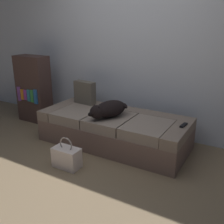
{
  "coord_description": "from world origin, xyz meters",
  "views": [
    {
      "loc": [
        1.64,
        -1.84,
        1.61
      ],
      "look_at": [
        0.0,
        0.99,
        0.48
      ],
      "focal_mm": 42.0,
      "sensor_mm": 36.0,
      "label": 1
    }
  ],
  "objects_px": {
    "handbag": "(67,157)",
    "dog_dark": "(108,109)",
    "throw_pillow": "(85,93)",
    "tv_remote": "(184,125)",
    "couch": "(114,129)",
    "bookshelf": "(34,89)"
  },
  "relations": [
    {
      "from": "dog_dark",
      "to": "handbag",
      "type": "xyz_separation_m",
      "value": [
        -0.15,
        -0.68,
        -0.41
      ]
    },
    {
      "from": "throw_pillow",
      "to": "handbag",
      "type": "relative_size",
      "value": 0.9
    },
    {
      "from": "couch",
      "to": "bookshelf",
      "type": "relative_size",
      "value": 1.82
    },
    {
      "from": "tv_remote",
      "to": "handbag",
      "type": "height_order",
      "value": "tv_remote"
    },
    {
      "from": "tv_remote",
      "to": "handbag",
      "type": "distance_m",
      "value": 1.43
    },
    {
      "from": "tv_remote",
      "to": "bookshelf",
      "type": "height_order",
      "value": "bookshelf"
    },
    {
      "from": "tv_remote",
      "to": "bookshelf",
      "type": "bearing_deg",
      "value": -175.08
    },
    {
      "from": "handbag",
      "to": "throw_pillow",
      "type": "bearing_deg",
      "value": 114.25
    },
    {
      "from": "couch",
      "to": "dog_dark",
      "type": "bearing_deg",
      "value": -95.65
    },
    {
      "from": "couch",
      "to": "throw_pillow",
      "type": "xyz_separation_m",
      "value": [
        -0.63,
        0.22,
        0.39
      ]
    },
    {
      "from": "throw_pillow",
      "to": "handbag",
      "type": "height_order",
      "value": "throw_pillow"
    },
    {
      "from": "couch",
      "to": "handbag",
      "type": "bearing_deg",
      "value": -101.57
    },
    {
      "from": "dog_dark",
      "to": "bookshelf",
      "type": "xyz_separation_m",
      "value": [
        -1.61,
        0.27,
        0.01
      ]
    },
    {
      "from": "couch",
      "to": "dog_dark",
      "type": "height_order",
      "value": "dog_dark"
    },
    {
      "from": "dog_dark",
      "to": "handbag",
      "type": "distance_m",
      "value": 0.82
    },
    {
      "from": "throw_pillow",
      "to": "bookshelf",
      "type": "distance_m",
      "value": 1.0
    },
    {
      "from": "throw_pillow",
      "to": "handbag",
      "type": "bearing_deg",
      "value": -65.75
    },
    {
      "from": "handbag",
      "to": "dog_dark",
      "type": "bearing_deg",
      "value": 77.34
    },
    {
      "from": "tv_remote",
      "to": "couch",
      "type": "bearing_deg",
      "value": -169.57
    },
    {
      "from": "tv_remote",
      "to": "dog_dark",
      "type": "bearing_deg",
      "value": -161.92
    },
    {
      "from": "tv_remote",
      "to": "throw_pillow",
      "type": "bearing_deg",
      "value": -179.22
    },
    {
      "from": "throw_pillow",
      "to": "couch",
      "type": "bearing_deg",
      "value": -19.46
    }
  ]
}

